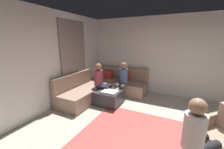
{
  "coord_description": "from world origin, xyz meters",
  "views": [
    {
      "loc": [
        0.26,
        -2.21,
        1.89
      ],
      "look_at": [
        -1.63,
        1.63,
        0.85
      ],
      "focal_mm": 22.57,
      "sensor_mm": 36.0,
      "label": 1
    }
  ],
  "objects_px": {
    "sectional_couch": "(104,87)",
    "person_on_couch_back": "(122,79)",
    "coffee_mug": "(105,86)",
    "game_remote": "(117,89)",
    "person_on_couch_side": "(101,80)",
    "person_on_armchair": "(198,134)",
    "ottoman": "(109,97)"
  },
  "relations": [
    {
      "from": "ottoman",
      "to": "sectional_couch",
      "type": "bearing_deg",
      "value": 131.9
    },
    {
      "from": "coffee_mug",
      "to": "person_on_couch_side",
      "type": "distance_m",
      "value": 0.23
    },
    {
      "from": "person_on_armchair",
      "to": "coffee_mug",
      "type": "bearing_deg",
      "value": -172.48
    },
    {
      "from": "sectional_couch",
      "to": "ottoman",
      "type": "distance_m",
      "value": 0.73
    },
    {
      "from": "game_remote",
      "to": "person_on_couch_back",
      "type": "bearing_deg",
      "value": 86.39
    },
    {
      "from": "ottoman",
      "to": "person_on_couch_side",
      "type": "relative_size",
      "value": 0.63
    },
    {
      "from": "coffee_mug",
      "to": "game_remote",
      "type": "relative_size",
      "value": 0.63
    },
    {
      "from": "sectional_couch",
      "to": "ottoman",
      "type": "relative_size",
      "value": 3.36
    },
    {
      "from": "coffee_mug",
      "to": "person_on_armchair",
      "type": "relative_size",
      "value": 0.08
    },
    {
      "from": "ottoman",
      "to": "game_remote",
      "type": "relative_size",
      "value": 5.07
    },
    {
      "from": "person_on_couch_back",
      "to": "person_on_couch_side",
      "type": "bearing_deg",
      "value": 40.58
    },
    {
      "from": "ottoman",
      "to": "person_on_armchair",
      "type": "xyz_separation_m",
      "value": [
        2.18,
        -1.52,
        0.43
      ]
    },
    {
      "from": "coffee_mug",
      "to": "person_on_armchair",
      "type": "xyz_separation_m",
      "value": [
        2.4,
        -1.7,
        0.17
      ]
    },
    {
      "from": "ottoman",
      "to": "person_on_couch_side",
      "type": "distance_m",
      "value": 0.57
    },
    {
      "from": "sectional_couch",
      "to": "ottoman",
      "type": "height_order",
      "value": "sectional_couch"
    },
    {
      "from": "sectional_couch",
      "to": "coffee_mug",
      "type": "height_order",
      "value": "sectional_couch"
    },
    {
      "from": "person_on_couch_back",
      "to": "person_on_couch_side",
      "type": "height_order",
      "value": "same"
    },
    {
      "from": "sectional_couch",
      "to": "game_remote",
      "type": "xyz_separation_m",
      "value": [
        0.66,
        -0.32,
        0.15
      ]
    },
    {
      "from": "sectional_couch",
      "to": "person_on_couch_back",
      "type": "bearing_deg",
      "value": 4.59
    },
    {
      "from": "sectional_couch",
      "to": "person_on_couch_back",
      "type": "height_order",
      "value": "person_on_couch_back"
    },
    {
      "from": "sectional_couch",
      "to": "person_on_armchair",
      "type": "relative_size",
      "value": 2.16
    },
    {
      "from": "game_remote",
      "to": "sectional_couch",
      "type": "bearing_deg",
      "value": 154.4
    },
    {
      "from": "game_remote",
      "to": "person_on_couch_side",
      "type": "relative_size",
      "value": 0.12
    },
    {
      "from": "sectional_couch",
      "to": "person_on_armchair",
      "type": "height_order",
      "value": "person_on_armchair"
    },
    {
      "from": "person_on_couch_side",
      "to": "person_on_armchair",
      "type": "relative_size",
      "value": 1.02
    },
    {
      "from": "sectional_couch",
      "to": "person_on_armchair",
      "type": "bearing_deg",
      "value": -37.69
    },
    {
      "from": "ottoman",
      "to": "coffee_mug",
      "type": "height_order",
      "value": "coffee_mug"
    },
    {
      "from": "sectional_couch",
      "to": "ottoman",
      "type": "bearing_deg",
      "value": -48.1
    },
    {
      "from": "game_remote",
      "to": "ottoman",
      "type": "bearing_deg",
      "value": -129.29
    },
    {
      "from": "coffee_mug",
      "to": "person_on_armchair",
      "type": "height_order",
      "value": "person_on_armchair"
    },
    {
      "from": "ottoman",
      "to": "person_on_armchair",
      "type": "bearing_deg",
      "value": -34.88
    },
    {
      "from": "sectional_couch",
      "to": "game_remote",
      "type": "relative_size",
      "value": 17.0
    }
  ]
}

